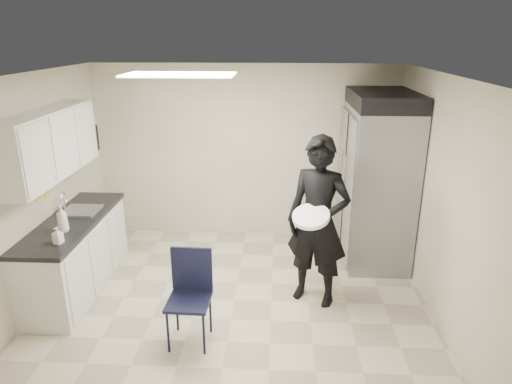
# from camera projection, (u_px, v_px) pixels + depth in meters

# --- Properties ---
(floor) EXTENTS (4.50, 4.50, 0.00)m
(floor) POSITION_uv_depth(u_px,v_px,m) (234.00, 300.00, 5.42)
(floor) COLOR #B9B092
(floor) RESTS_ON ground
(ceiling) EXTENTS (4.50, 4.50, 0.00)m
(ceiling) POSITION_uv_depth(u_px,v_px,m) (230.00, 75.00, 4.56)
(ceiling) COLOR silver
(ceiling) RESTS_ON back_wall
(back_wall) EXTENTS (4.50, 0.00, 4.50)m
(back_wall) POSITION_uv_depth(u_px,v_px,m) (246.00, 152.00, 6.87)
(back_wall) COLOR beige
(back_wall) RESTS_ON floor
(left_wall) EXTENTS (0.00, 4.00, 4.00)m
(left_wall) POSITION_uv_depth(u_px,v_px,m) (32.00, 194.00, 5.09)
(left_wall) COLOR beige
(left_wall) RESTS_ON floor
(right_wall) EXTENTS (0.00, 4.00, 4.00)m
(right_wall) POSITION_uv_depth(u_px,v_px,m) (441.00, 201.00, 4.88)
(right_wall) COLOR beige
(right_wall) RESTS_ON floor
(ceiling_panel) EXTENTS (1.20, 0.60, 0.02)m
(ceiling_panel) POSITION_uv_depth(u_px,v_px,m) (179.00, 75.00, 4.97)
(ceiling_panel) COLOR white
(ceiling_panel) RESTS_ON ceiling
(lower_counter) EXTENTS (0.60, 1.90, 0.86)m
(lower_counter) POSITION_uv_depth(u_px,v_px,m) (76.00, 256.00, 5.55)
(lower_counter) COLOR silver
(lower_counter) RESTS_ON floor
(countertop) EXTENTS (0.64, 1.95, 0.05)m
(countertop) POSITION_uv_depth(u_px,v_px,m) (71.00, 222.00, 5.40)
(countertop) COLOR black
(countertop) RESTS_ON lower_counter
(sink) EXTENTS (0.42, 0.40, 0.14)m
(sink) POSITION_uv_depth(u_px,v_px,m) (82.00, 215.00, 5.64)
(sink) COLOR gray
(sink) RESTS_ON countertop
(faucet) EXTENTS (0.02, 0.02, 0.24)m
(faucet) POSITION_uv_depth(u_px,v_px,m) (64.00, 203.00, 5.60)
(faucet) COLOR silver
(faucet) RESTS_ON countertop
(upper_cabinets) EXTENTS (0.35, 1.80, 0.75)m
(upper_cabinets) POSITION_uv_depth(u_px,v_px,m) (49.00, 144.00, 5.10)
(upper_cabinets) COLOR silver
(upper_cabinets) RESTS_ON left_wall
(towel_dispenser) EXTENTS (0.22, 0.30, 0.35)m
(towel_dispenser) POSITION_uv_depth(u_px,v_px,m) (87.00, 139.00, 6.26)
(towel_dispenser) COLOR black
(towel_dispenser) RESTS_ON left_wall
(notice_sticker_left) EXTENTS (0.00, 0.12, 0.07)m
(notice_sticker_left) POSITION_uv_depth(u_px,v_px,m) (38.00, 198.00, 5.21)
(notice_sticker_left) COLOR yellow
(notice_sticker_left) RESTS_ON left_wall
(notice_sticker_right) EXTENTS (0.00, 0.12, 0.07)m
(notice_sticker_right) POSITION_uv_depth(u_px,v_px,m) (47.00, 195.00, 5.42)
(notice_sticker_right) COLOR yellow
(notice_sticker_right) RESTS_ON left_wall
(commercial_fridge) EXTENTS (0.80, 1.35, 2.10)m
(commercial_fridge) POSITION_uv_depth(u_px,v_px,m) (376.00, 185.00, 6.19)
(commercial_fridge) COLOR gray
(commercial_fridge) RESTS_ON floor
(fridge_compressor) EXTENTS (0.80, 1.35, 0.20)m
(fridge_compressor) POSITION_uv_depth(u_px,v_px,m) (384.00, 99.00, 5.81)
(fridge_compressor) COLOR black
(fridge_compressor) RESTS_ON commercial_fridge
(folding_chair) EXTENTS (0.43, 0.43, 0.94)m
(folding_chair) POSITION_uv_depth(u_px,v_px,m) (189.00, 302.00, 4.54)
(folding_chair) COLOR black
(folding_chair) RESTS_ON floor
(man_tuxedo) EXTENTS (0.86, 0.73, 1.98)m
(man_tuxedo) POSITION_uv_depth(u_px,v_px,m) (318.00, 222.00, 5.12)
(man_tuxedo) COLOR black
(man_tuxedo) RESTS_ON floor
(bucket_lid) EXTENTS (0.53, 0.53, 0.05)m
(bucket_lid) POSITION_uv_depth(u_px,v_px,m) (311.00, 216.00, 4.86)
(bucket_lid) COLOR white
(bucket_lid) RESTS_ON man_tuxedo
(soap_bottle_a) EXTENTS (0.16, 0.16, 0.31)m
(soap_bottle_a) POSITION_uv_depth(u_px,v_px,m) (62.00, 219.00, 5.02)
(soap_bottle_a) COLOR white
(soap_bottle_a) RESTS_ON countertop
(soap_bottle_b) EXTENTS (0.10, 0.10, 0.18)m
(soap_bottle_b) POSITION_uv_depth(u_px,v_px,m) (58.00, 235.00, 4.76)
(soap_bottle_b) COLOR silver
(soap_bottle_b) RESTS_ON countertop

